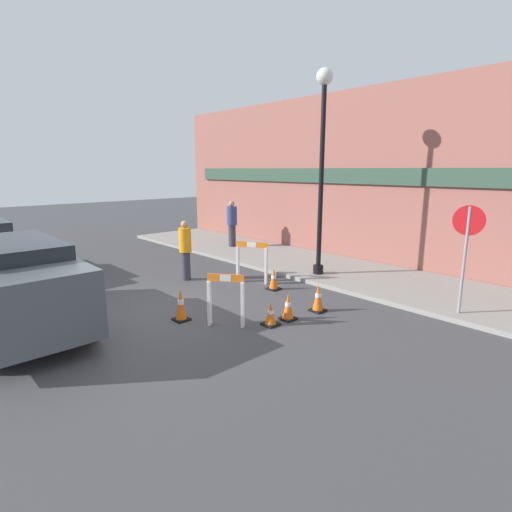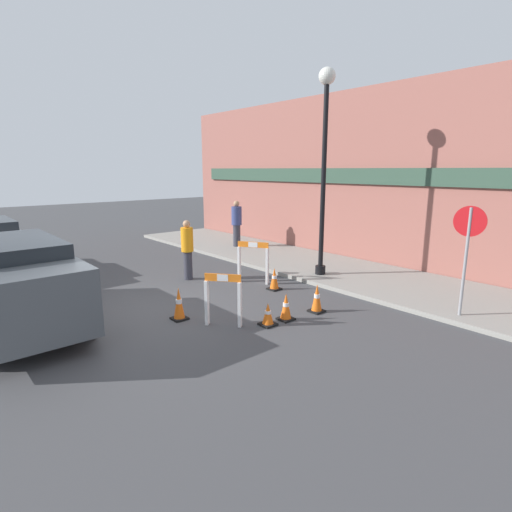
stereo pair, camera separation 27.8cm
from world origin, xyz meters
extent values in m
plane|color=#424244|center=(0.00, 0.00, 0.00)|extent=(60.00, 60.00, 0.00)
cube|color=gray|center=(0.00, 6.12, 0.05)|extent=(18.00, 3.23, 0.11)
cube|color=#93564C|center=(0.00, 7.81, 2.75)|extent=(18.00, 0.12, 5.50)
cube|color=#2D4738|center=(0.00, 7.70, 2.80)|extent=(16.20, 0.10, 0.50)
cylinder|color=black|center=(0.73, 5.25, 0.23)|extent=(0.29, 0.29, 0.24)
cylinder|color=black|center=(0.73, 5.25, 2.64)|extent=(0.13, 0.13, 5.07)
sphere|color=silver|center=(0.73, 5.25, 5.35)|extent=(0.44, 0.44, 0.44)
cylinder|color=gray|center=(4.72, 4.89, 1.20)|extent=(0.06, 0.06, 2.19)
cylinder|color=red|center=(4.72, 4.89, 2.03)|extent=(0.59, 0.14, 0.60)
cube|color=white|center=(0.22, 3.68, 0.49)|extent=(0.12, 0.14, 0.98)
cube|color=white|center=(-0.45, 3.26, 0.49)|extent=(0.12, 0.14, 0.98)
cube|color=orange|center=(-0.11, 3.47, 1.05)|extent=(0.74, 0.47, 0.15)
cube|color=white|center=(-0.11, 3.47, 1.05)|extent=(0.23, 0.16, 0.14)
cube|color=white|center=(1.55, 0.86, 0.45)|extent=(0.13, 0.14, 0.90)
cube|color=white|center=(2.07, 1.28, 0.45)|extent=(0.13, 0.14, 0.90)
cube|color=orange|center=(1.81, 1.07, 0.97)|extent=(0.57, 0.47, 0.15)
cube|color=white|center=(1.81, 1.07, 0.97)|extent=(0.19, 0.16, 0.14)
cube|color=black|center=(2.38, 1.74, 0.02)|extent=(0.30, 0.30, 0.04)
cone|color=orange|center=(2.38, 1.74, 0.25)|extent=(0.22, 0.23, 0.42)
cylinder|color=white|center=(2.38, 1.74, 0.27)|extent=(0.13, 0.13, 0.06)
cube|color=black|center=(0.72, 3.47, 0.02)|extent=(0.30, 0.30, 0.04)
cone|color=orange|center=(0.72, 3.47, 0.31)|extent=(0.22, 0.22, 0.53)
cylinder|color=white|center=(0.72, 3.47, 0.33)|extent=(0.13, 0.13, 0.07)
cube|color=black|center=(2.50, 3.05, 0.02)|extent=(0.30, 0.30, 0.04)
cone|color=orange|center=(2.50, 3.05, 0.33)|extent=(0.22, 0.22, 0.58)
cylinder|color=white|center=(2.50, 3.05, 0.36)|extent=(0.13, 0.13, 0.08)
cube|color=black|center=(0.97, 0.57, 0.02)|extent=(0.30, 0.30, 0.04)
cone|color=orange|center=(0.97, 0.57, 0.36)|extent=(0.23, 0.23, 0.64)
cylinder|color=white|center=(0.97, 0.57, 0.39)|extent=(0.13, 0.13, 0.09)
cube|color=black|center=(2.40, 2.21, 0.02)|extent=(0.30, 0.30, 0.04)
cone|color=orange|center=(2.40, 2.21, 0.30)|extent=(0.22, 0.22, 0.53)
cylinder|color=white|center=(2.40, 2.21, 0.33)|extent=(0.13, 0.13, 0.07)
cylinder|color=#33333D|center=(-1.57, 2.33, 0.40)|extent=(0.25, 0.25, 0.80)
cylinder|color=orange|center=(-1.57, 2.33, 1.13)|extent=(0.34, 0.34, 0.66)
sphere|color=tan|center=(-1.57, 2.33, 1.56)|extent=(0.20, 0.20, 0.20)
cylinder|color=#33333D|center=(-4.12, 6.04, 0.52)|extent=(0.29, 0.29, 0.83)
cylinder|color=navy|center=(-4.12, 6.04, 1.28)|extent=(0.40, 0.40, 0.69)
sphere|color=tan|center=(-4.12, 6.04, 1.74)|extent=(0.23, 0.23, 0.22)
cylinder|color=black|center=(-4.51, -1.05, 0.30)|extent=(0.60, 0.18, 0.60)
cylinder|color=black|center=(-6.90, -1.05, 0.30)|extent=(0.60, 0.18, 0.60)
cube|color=#4C5156|center=(-0.78, -1.96, 0.88)|extent=(4.58, 1.66, 1.16)
cube|color=#1E2328|center=(-0.78, -1.96, 1.46)|extent=(2.52, 1.53, 0.52)
cylinder|color=black|center=(0.64, -1.13, 0.30)|extent=(0.60, 0.18, 0.60)
cylinder|color=black|center=(-2.20, -1.13, 0.30)|extent=(0.60, 0.18, 0.60)
camera|label=1|loc=(7.66, -3.47, 3.01)|focal=28.00mm
camera|label=2|loc=(7.84, -3.27, 3.01)|focal=28.00mm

